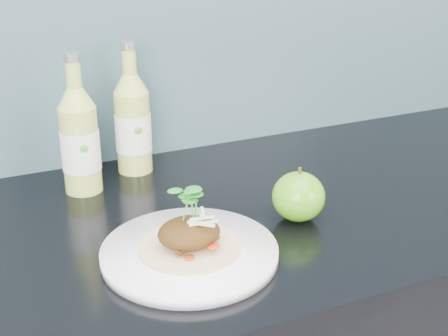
{
  "coord_description": "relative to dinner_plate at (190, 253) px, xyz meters",
  "views": [
    {
      "loc": [
        -0.32,
        0.87,
        1.36
      ],
      "look_at": [
        0.03,
        1.64,
        1.0
      ],
      "focal_mm": 50.0,
      "sensor_mm": 36.0,
      "label": 1
    }
  ],
  "objects": [
    {
      "name": "pork_taco",
      "position": [
        0.0,
        0.0,
        0.04
      ],
      "size": [
        0.14,
        0.14,
        0.1
      ],
      "color": "tan",
      "rests_on": "dinner_plate"
    },
    {
      "name": "cider_bottle_left",
      "position": [
        -0.09,
        0.28,
        0.08
      ],
      "size": [
        0.07,
        0.07,
        0.24
      ],
      "rotation": [
        0.0,
        0.0,
        -0.15
      ],
      "color": "#ACC251",
      "rests_on": "kitchen_counter"
    },
    {
      "name": "cider_bottle_right",
      "position": [
        0.02,
        0.33,
        0.08
      ],
      "size": [
        0.08,
        0.08,
        0.24
      ],
      "rotation": [
        0.0,
        0.0,
        0.29
      ],
      "color": "#ADC351",
      "rests_on": "kitchen_counter"
    },
    {
      "name": "dinner_plate",
      "position": [
        0.0,
        0.0,
        0.0
      ],
      "size": [
        0.27,
        0.27,
        0.02
      ],
      "color": "white",
      "rests_on": "kitchen_counter"
    },
    {
      "name": "green_apple",
      "position": [
        0.2,
        0.04,
        0.03
      ],
      "size": [
        0.1,
        0.1,
        0.09
      ],
      "rotation": [
        0.0,
        0.0,
        -0.17
      ],
      "color": "#32850E",
      "rests_on": "kitchen_counter"
    }
  ]
}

